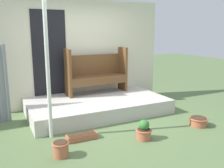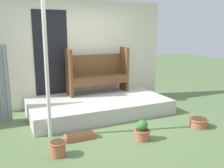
% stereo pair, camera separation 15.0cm
% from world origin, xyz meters
% --- Properties ---
extents(ground_plane, '(24.00, 24.00, 0.00)m').
position_xyz_m(ground_plane, '(0.00, 0.00, 0.00)').
color(ground_plane, '#5B7547').
extents(porch_slab, '(3.09, 1.73, 0.31)m').
position_xyz_m(porch_slab, '(0.14, 0.87, 0.16)').
color(porch_slab, beige).
rests_on(porch_slab, ground_plane).
extents(house_wall, '(4.29, 0.08, 2.60)m').
position_xyz_m(house_wall, '(0.10, 1.76, 1.30)').
color(house_wall, beige).
rests_on(house_wall, ground_plane).
extents(support_post, '(0.07, 0.07, 2.42)m').
position_xyz_m(support_post, '(-1.13, -0.06, 1.21)').
color(support_post, white).
rests_on(support_post, ground_plane).
extents(bench, '(1.55, 0.44, 1.12)m').
position_xyz_m(bench, '(0.36, 1.43, 0.86)').
color(bench, brown).
rests_on(bench, porch_slab).
extents(flower_pot_left, '(0.27, 0.27, 0.23)m').
position_xyz_m(flower_pot_left, '(-1.16, -0.82, 0.13)').
color(flower_pot_left, '#B26042').
rests_on(flower_pot_left, ground_plane).
extents(flower_pot_middle, '(0.29, 0.29, 0.35)m').
position_xyz_m(flower_pot_middle, '(0.29, -0.86, 0.15)').
color(flower_pot_middle, '#B26042').
rests_on(flower_pot_middle, ground_plane).
extents(flower_pot_right, '(0.37, 0.37, 0.17)m').
position_xyz_m(flower_pot_right, '(1.60, -0.80, 0.10)').
color(flower_pot_right, '#B26042').
rests_on(flower_pot_right, ground_plane).
extents(planter_box_rect, '(0.54, 0.18, 0.11)m').
position_xyz_m(planter_box_rect, '(-0.68, -0.40, 0.05)').
color(planter_box_rect, '#B26042').
rests_on(planter_box_rect, ground_plane).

